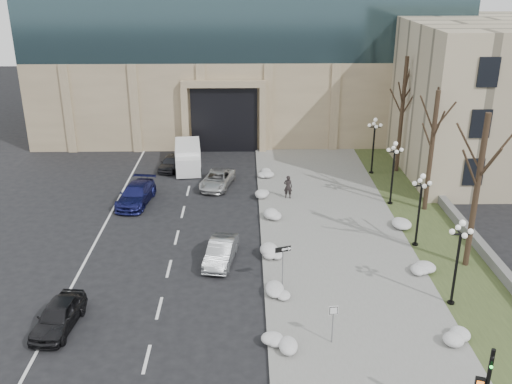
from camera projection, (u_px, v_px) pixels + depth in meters
sidewalk at (334, 235)px, 36.31m from camera, size 9.00×40.00×0.12m
curb at (263, 236)px, 36.23m from camera, size 0.30×40.00×0.14m
grass_strip at (435, 235)px, 36.43m from camera, size 4.00×40.00×0.10m
stone_wall at (456, 217)px, 38.21m from camera, size 0.50×30.00×0.70m
car_a at (58, 316)px, 26.93m from camera, size 2.03×4.14×1.36m
car_b at (221, 252)px, 32.95m from camera, size 2.06×4.21×1.33m
car_c at (136, 194)px, 41.02m from camera, size 2.62×5.14×1.43m
car_d at (217, 179)px, 44.14m from camera, size 2.96×4.77×1.23m
car_e at (171, 162)px, 47.92m from camera, size 2.08×3.80×1.22m
pedestrian at (288, 187)px, 41.66m from camera, size 0.71×0.54×1.74m
box_truck at (188, 157)px, 48.31m from camera, size 2.63×6.10×1.88m
one_way_sign at (286, 254)px, 29.86m from camera, size 0.91×0.39×2.44m
keep_sign at (333, 317)px, 25.44m from camera, size 0.44×0.09×2.04m
snow_clump_b at (280, 342)px, 25.65m from camera, size 1.10×1.60×0.36m
snow_clump_c at (279, 293)px, 29.53m from camera, size 1.10×1.60×0.36m
snow_clump_d at (270, 251)px, 33.79m from camera, size 1.10×1.60×0.36m
snow_clump_e at (269, 216)px, 38.53m from camera, size 1.10×1.60×0.36m
snow_clump_f at (264, 194)px, 42.13m from camera, size 1.10×1.60×0.36m
snow_clump_g at (267, 173)px, 46.32m from camera, size 1.10×1.60×0.36m
snow_clump_h at (461, 340)px, 25.81m from camera, size 1.10×1.60×0.36m
snow_clump_i at (423, 272)px, 31.50m from camera, size 1.10×1.60×0.36m
snow_clump_j at (396, 222)px, 37.61m from camera, size 1.10×1.60×0.36m
lamppost_a at (458, 251)px, 27.85m from camera, size 1.18×1.18×4.76m
lamppost_b at (420, 200)px, 33.89m from camera, size 1.18×1.18×4.76m
lamppost_c at (394, 164)px, 39.92m from camera, size 1.18×1.18×4.76m
lamppost_d at (374, 138)px, 45.95m from camera, size 1.18×1.18×4.76m
tree_near at (480, 171)px, 30.58m from camera, size 3.20×3.20×9.00m
tree_mid at (433, 135)px, 38.13m from camera, size 3.20×3.20×8.50m
tree_far at (403, 99)px, 45.31m from camera, size 3.20×3.20×9.50m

